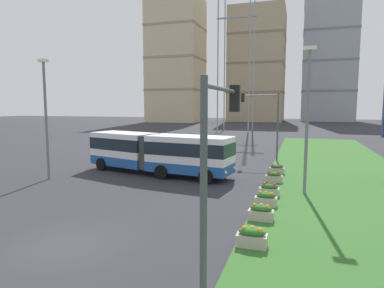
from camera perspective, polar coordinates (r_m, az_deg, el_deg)
The scene contains 18 objects.
ground_plane at distance 13.64m, azimuth -21.35°, elevation -16.00°, with size 260.00×260.00×0.00m, color #2D2D33.
grass_median at distance 20.54m, azimuth 25.63°, elevation -8.46°, with size 10.00×70.00×0.08m, color #336628.
articulated_bus at distance 25.29m, azimuth -5.98°, elevation -1.40°, with size 12.05×4.94×3.00m.
car_white_van at distance 36.86m, azimuth -4.93°, elevation -0.31°, with size 4.49×2.20×1.58m.
flower_planter_0 at distance 12.68m, azimuth 10.14°, elevation -15.31°, with size 1.10×0.56×0.74m.
flower_planter_1 at distance 15.46m, azimuth 11.65°, elevation -11.30°, with size 1.10×0.56×0.74m.
flower_planter_2 at distance 17.60m, azimuth 12.45°, elevation -9.10°, with size 1.10×0.56×0.74m.
flower_planter_3 at distance 19.52m, azimuth 13.01°, elevation -7.57°, with size 1.10×0.56×0.74m.
flower_planter_4 at distance 22.97m, azimuth 13.76°, elevation -5.46°, with size 1.10×0.56×0.74m.
flower_planter_5 at distance 25.85m, azimuth 14.23°, elevation -4.15°, with size 1.10×0.56×0.74m.
traffic_light_far_right at distance 31.84m, azimuth 12.38°, elevation 4.84°, with size 3.64×0.28×6.27m.
traffic_light_near_right at distance 8.25m, azimuth 4.40°, elevation -1.52°, with size 0.28×3.82×5.74m.
streetlight_left at distance 25.18m, azimuth -23.61°, elevation 4.73°, with size 0.70×0.28×8.26m.
streetlight_median at distance 20.04m, azimuth 19.03°, elevation 4.79°, with size 0.70×0.28×8.40m.
apartment_tower_west at distance 110.12m, azimuth -2.70°, elevation 13.99°, with size 16.14×14.99×38.87m.
apartment_tower_westcentre at distance 116.69m, azimuth 11.04°, elevation 12.85°, with size 17.62×17.49×36.41m.
apartment_tower_centre at distance 124.17m, azimuth 22.31°, elevation 14.79°, with size 16.70×14.35×48.00m.
transmission_pylon at distance 68.93m, azimuth 7.61°, elevation 17.54°, with size 9.00×6.24×33.85m.
Camera 1 is at (8.12, -9.69, 5.12)m, focal length 31.35 mm.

